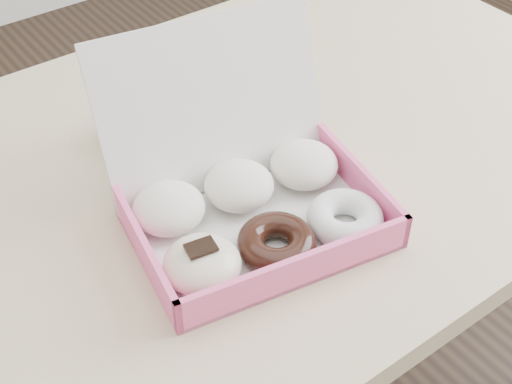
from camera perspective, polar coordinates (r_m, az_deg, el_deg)
table at (r=1.12m, az=1.11°, el=1.24°), size 1.20×0.80×0.75m
donut_box at (r=0.91m, az=-0.62°, el=-0.66°), size 0.36×0.34×0.22m
newspapers at (r=1.09m, az=-4.99°, el=5.91°), size 0.26×0.23×0.04m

